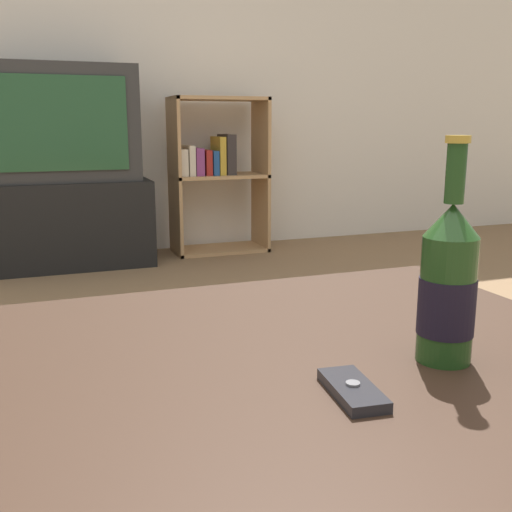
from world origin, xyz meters
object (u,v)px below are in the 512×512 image
(bookshelf, at_px, (215,170))
(cell_phone, at_px, (353,390))
(television, at_px, (58,124))
(beer_bottle, at_px, (448,286))
(tv_stand, at_px, (65,224))

(bookshelf, relative_size, cell_phone, 7.87)
(television, height_order, beer_bottle, television)
(tv_stand, xyz_separation_m, bookshelf, (0.90, 0.08, 0.27))
(bookshelf, xyz_separation_m, beer_bottle, (-0.53, -2.88, 0.06))
(tv_stand, height_order, beer_bottle, beer_bottle)
(television, xyz_separation_m, beer_bottle, (0.37, -2.79, -0.22))
(beer_bottle, distance_m, cell_phone, 0.21)
(beer_bottle, relative_size, cell_phone, 2.60)
(tv_stand, height_order, bookshelf, bookshelf)
(cell_phone, bearing_deg, television, 100.22)
(tv_stand, relative_size, beer_bottle, 3.03)
(cell_phone, bearing_deg, bookshelf, 82.85)
(tv_stand, distance_m, beer_bottle, 2.84)
(television, relative_size, beer_bottle, 2.68)
(television, xyz_separation_m, bookshelf, (0.90, 0.08, -0.28))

